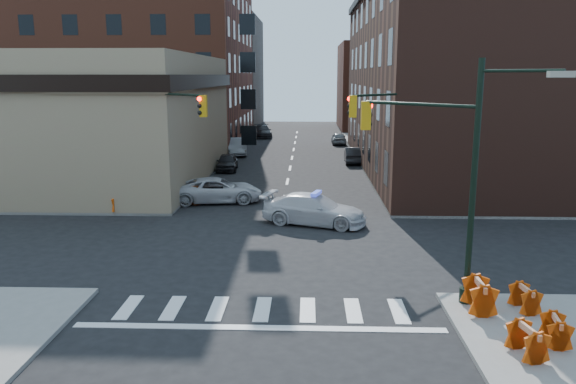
# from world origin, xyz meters

# --- Properties ---
(ground) EXTENTS (140.00, 140.00, 0.00)m
(ground) POSITION_xyz_m (0.00, 0.00, 0.00)
(ground) COLOR black
(ground) RESTS_ON ground
(sidewalk_nw) EXTENTS (34.00, 54.50, 0.15)m
(sidewalk_nw) POSITION_xyz_m (-23.00, 32.75, 0.07)
(sidewalk_nw) COLOR gray
(sidewalk_nw) RESTS_ON ground
(sidewalk_ne) EXTENTS (34.00, 54.50, 0.15)m
(sidewalk_ne) POSITION_xyz_m (23.00, 32.75, 0.07)
(sidewalk_ne) COLOR gray
(sidewalk_ne) RESTS_ON ground
(bank_building) EXTENTS (22.00, 22.00, 9.00)m
(bank_building) POSITION_xyz_m (-17.00, 16.50, 4.50)
(bank_building) COLOR #8C765B
(bank_building) RESTS_ON ground
(apartment_block) EXTENTS (25.00, 25.00, 24.00)m
(apartment_block) POSITION_xyz_m (-18.50, 40.00, 12.00)
(apartment_block) COLOR brown
(apartment_block) RESTS_ON ground
(commercial_row_ne) EXTENTS (14.00, 34.00, 14.00)m
(commercial_row_ne) POSITION_xyz_m (13.00, 22.50, 7.00)
(commercial_row_ne) COLOR #46251C
(commercial_row_ne) RESTS_ON ground
(filler_nw) EXTENTS (20.00, 18.00, 16.00)m
(filler_nw) POSITION_xyz_m (-16.00, 62.00, 8.00)
(filler_nw) COLOR brown
(filler_nw) RESTS_ON ground
(filler_ne) EXTENTS (16.00, 16.00, 12.00)m
(filler_ne) POSITION_xyz_m (14.00, 58.00, 6.00)
(filler_ne) COLOR brown
(filler_ne) RESTS_ON ground
(signal_pole_se) EXTENTS (5.40, 5.27, 8.00)m
(signal_pole_se) POSITION_xyz_m (6.04, -5.52, 4.61)
(signal_pole_se) COLOR black
(signal_pole_se) RESTS_ON sidewalk_se
(signal_pole_nw) EXTENTS (3.58, 3.67, 8.00)m
(signal_pole_nw) POSITION_xyz_m (-5.85, 5.34, 4.34)
(signal_pole_nw) COLOR black
(signal_pole_nw) RESTS_ON sidewalk_nw
(signal_pole_ne) EXTENTS (3.67, 3.58, 8.00)m
(signal_pole_ne) POSITION_xyz_m (5.84, 5.35, 4.34)
(signal_pole_ne) COLOR black
(signal_pole_ne) RESTS_ON sidewalk_ne
(tree_ne_near) EXTENTS (3.00, 3.00, 4.85)m
(tree_ne_near) POSITION_xyz_m (7.50, 26.00, 3.49)
(tree_ne_near) COLOR black
(tree_ne_near) RESTS_ON sidewalk_ne
(tree_ne_far) EXTENTS (3.00, 3.00, 4.85)m
(tree_ne_far) POSITION_xyz_m (7.50, 34.00, 3.49)
(tree_ne_far) COLOR black
(tree_ne_far) RESTS_ON sidewalk_ne
(police_car) EXTENTS (5.84, 3.73, 1.57)m
(police_car) POSITION_xyz_m (1.82, 4.16, 0.79)
(police_car) COLOR silver
(police_car) RESTS_ON ground
(pickup) EXTENTS (5.72, 3.31, 1.50)m
(pickup) POSITION_xyz_m (-4.02, 9.13, 0.75)
(pickup) COLOR silver
(pickup) RESTS_ON ground
(parked_car_wnear) EXTENTS (1.85, 4.08, 1.36)m
(parked_car_wnear) POSITION_xyz_m (-5.09, 20.76, 0.68)
(parked_car_wnear) COLOR black
(parked_car_wnear) RESTS_ON ground
(parked_car_wfar) EXTENTS (2.36, 5.14, 1.63)m
(parked_car_wfar) POSITION_xyz_m (-5.36, 29.84, 0.82)
(parked_car_wfar) COLOR gray
(parked_car_wfar) RESTS_ON ground
(parked_car_wdeep) EXTENTS (2.80, 5.42, 1.50)m
(parked_car_wdeep) POSITION_xyz_m (-4.18, 45.51, 0.75)
(parked_car_wdeep) COLOR black
(parked_car_wdeep) RESTS_ON ground
(parked_car_enear) EXTENTS (1.54, 4.27, 1.40)m
(parked_car_enear) POSITION_xyz_m (5.50, 25.06, 0.70)
(parked_car_enear) COLOR black
(parked_car_enear) RESTS_ON ground
(parked_car_efar) EXTENTS (1.59, 3.92, 1.33)m
(parked_car_efar) POSITION_xyz_m (4.96, 38.95, 0.67)
(parked_car_efar) COLOR gray
(parked_car_efar) RESTS_ON ground
(pedestrian_a) EXTENTS (0.81, 0.76, 1.86)m
(pedestrian_a) POSITION_xyz_m (-7.93, 8.82, 1.08)
(pedestrian_a) COLOR black
(pedestrian_a) RESTS_ON sidewalk_nw
(pedestrian_b) EXTENTS (1.02, 0.90, 1.73)m
(pedestrian_b) POSITION_xyz_m (-11.19, 8.85, 1.02)
(pedestrian_b) COLOR black
(pedestrian_b) RESTS_ON sidewalk_nw
(pedestrian_c) EXTENTS (1.09, 0.62, 1.76)m
(pedestrian_c) POSITION_xyz_m (-13.00, 8.43, 1.03)
(pedestrian_c) COLOR black
(pedestrian_c) RESTS_ON sidewalk_nw
(barrel_road) EXTENTS (0.66, 0.66, 0.97)m
(barrel_road) POSITION_xyz_m (0.94, 4.83, 0.49)
(barrel_road) COLOR #E1540A
(barrel_road) RESTS_ON ground
(barrel_bank) EXTENTS (0.75, 0.75, 1.09)m
(barrel_bank) POSITION_xyz_m (-5.26, 8.50, 0.55)
(barrel_bank) COLOR #C24C09
(barrel_bank) RESTS_ON ground
(barricade_se_a) EXTENTS (0.68, 1.15, 0.82)m
(barricade_se_a) POSITION_xyz_m (8.50, -6.94, 0.56)
(barricade_se_a) COLOR #D45D09
(barricade_se_a) RESTS_ON sidewalk_se
(barricade_se_b) EXTENTS (0.71, 1.38, 1.02)m
(barricade_se_b) POSITION_xyz_m (7.02, -7.00, 0.66)
(barricade_se_b) COLOR #CD5C09
(barricade_se_b) RESTS_ON sidewalk_se
(barricade_se_c) EXTENTS (0.70, 1.16, 0.81)m
(barricade_se_c) POSITION_xyz_m (8.50, -9.25, 0.56)
(barricade_se_c) COLOR #D25009
(barricade_se_c) RESTS_ON sidewalk_se
(barricade_se_d) EXTENTS (0.80, 1.26, 0.88)m
(barricade_se_d) POSITION_xyz_m (7.42, -10.00, 0.59)
(barricade_se_d) COLOR #C44F09
(barricade_se_d) RESTS_ON sidewalk_se
(barricade_nw_a) EXTENTS (1.36, 0.91, 0.94)m
(barricade_nw_a) POSITION_xyz_m (-7.50, 7.51, 0.62)
(barricade_nw_a) COLOR #E5470A
(barricade_nw_a) RESTS_ON sidewalk_nw
(barricade_nw_b) EXTENTS (1.28, 0.81, 0.89)m
(barricade_nw_b) POSITION_xyz_m (-9.59, 5.84, 0.60)
(barricade_nw_b) COLOR orange
(barricade_nw_b) RESTS_ON sidewalk_nw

